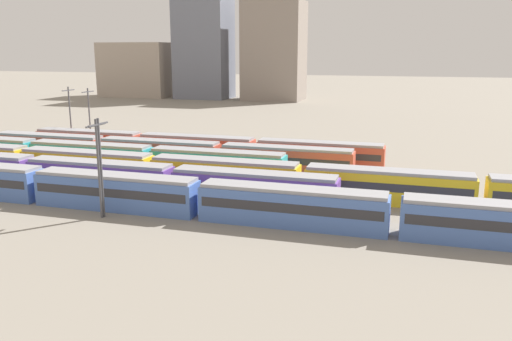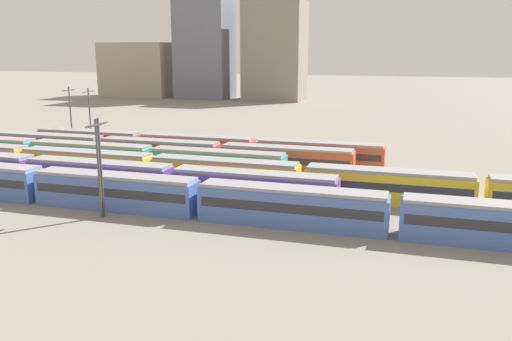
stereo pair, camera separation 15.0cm
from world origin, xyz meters
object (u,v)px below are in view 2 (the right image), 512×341
(train_track_1, at_px, (100,177))
(catenary_pole_2, at_px, (101,163))
(train_track_4, at_px, (160,152))
(catenary_pole_1, at_px, (71,114))
(catenary_pole_0, at_px, (98,164))
(train_track_3, at_px, (91,156))
(train_track_5, at_px, (197,147))
(train_track_2, at_px, (302,180))
(catenary_pole_3, at_px, (90,116))
(train_track_0, at_px, (199,198))

(train_track_1, xyz_separation_m, catenary_pole_2, (5.59, -8.01, 3.62))
(train_track_4, relative_size, catenary_pole_1, 5.35)
(train_track_4, relative_size, catenary_pole_0, 5.64)
(catenary_pole_2, bearing_deg, train_track_3, 126.75)
(train_track_5, xyz_separation_m, catenary_pole_0, (2.13, -29.14, 3.59))
(train_track_2, relative_size, catenary_pole_0, 11.37)
(train_track_4, distance_m, train_track_5, 6.31)
(train_track_3, bearing_deg, catenary_pole_3, 123.75)
(train_track_5, relative_size, catenary_pole_1, 5.35)
(train_track_3, relative_size, catenary_pole_0, 5.64)
(train_track_5, bearing_deg, train_track_2, -38.42)
(catenary_pole_1, distance_m, catenary_pole_3, 3.69)
(train_track_1, xyz_separation_m, train_track_4, (-0.17, 15.60, 0.00))
(train_track_2, xyz_separation_m, catenary_pole_0, (-17.54, -13.54, 3.59))
(train_track_2, distance_m, catenary_pole_3, 44.50)
(train_track_0, relative_size, train_track_3, 1.34)
(train_track_1, height_order, train_track_3, same)
(train_track_4, xyz_separation_m, train_track_5, (3.57, 5.20, 0.00))
(train_track_2, xyz_separation_m, train_track_3, (-31.24, 5.20, -0.00))
(train_track_2, bearing_deg, catenary_pole_1, 157.07)
(catenary_pole_0, distance_m, catenary_pole_3, 39.39)
(train_track_3, height_order, catenary_pole_2, catenary_pole_2)
(train_track_3, relative_size, catenary_pole_1, 5.35)
(train_track_0, relative_size, catenary_pole_0, 7.55)
(train_track_3, distance_m, train_track_4, 9.54)
(train_track_2, bearing_deg, train_track_1, -167.30)
(catenary_pole_0, distance_m, catenary_pole_1, 41.57)
(train_track_0, bearing_deg, train_track_3, 145.79)
(catenary_pole_2, bearing_deg, train_track_4, 103.70)
(train_track_1, bearing_deg, train_track_4, 90.62)
(train_track_1, bearing_deg, catenary_pole_1, 131.24)
(train_track_5, distance_m, catenary_pole_2, 29.12)
(train_track_3, height_order, catenary_pole_3, catenary_pole_3)
(catenary_pole_0, bearing_deg, catenary_pole_3, 125.18)
(catenary_pole_3, bearing_deg, train_track_3, -56.25)
(train_track_4, height_order, train_track_5, same)
(catenary_pole_2, bearing_deg, train_track_0, 17.01)
(train_track_3, bearing_deg, catenary_pole_1, 133.46)
(train_track_5, bearing_deg, catenary_pole_1, 172.99)
(train_track_0, relative_size, train_track_1, 1.34)
(train_track_0, height_order, catenary_pole_3, catenary_pole_3)
(train_track_2, height_order, catenary_pole_1, catenary_pole_1)
(train_track_4, bearing_deg, train_track_5, 55.49)
(train_track_1, height_order, train_track_5, same)
(train_track_3, xyz_separation_m, train_track_4, (7.99, 5.20, 0.00))
(train_track_1, distance_m, catenary_pole_0, 10.63)
(catenary_pole_3, bearing_deg, train_track_0, -42.29)
(train_track_4, xyz_separation_m, catenary_pole_0, (5.71, -23.94, 3.59))
(train_track_2, height_order, train_track_3, same)
(train_track_2, bearing_deg, train_track_4, 155.89)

